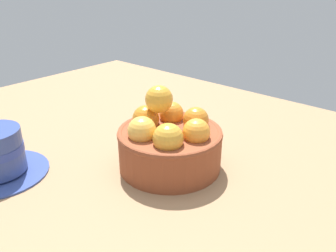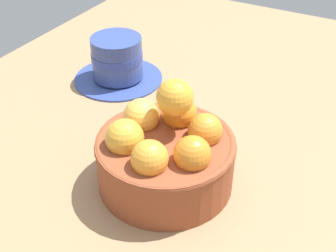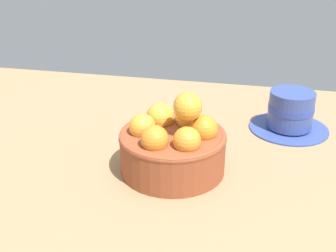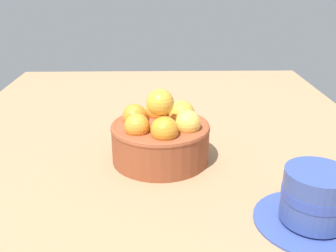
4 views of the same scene
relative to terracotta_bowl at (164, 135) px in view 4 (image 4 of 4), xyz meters
The scene contains 3 objects.
ground_plane 6.51cm from the terracotta_bowl, 140.25° to the right, with size 121.28×83.33×4.17cm, color #997551.
terracotta_bowl is the anchor object (origin of this frame).
coffee_cup 26.11cm from the terracotta_bowl, 46.38° to the left, with size 14.45×14.45×7.36cm.
Camera 4 is at (58.87, -0.47, 29.82)cm, focal length 41.84 mm.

